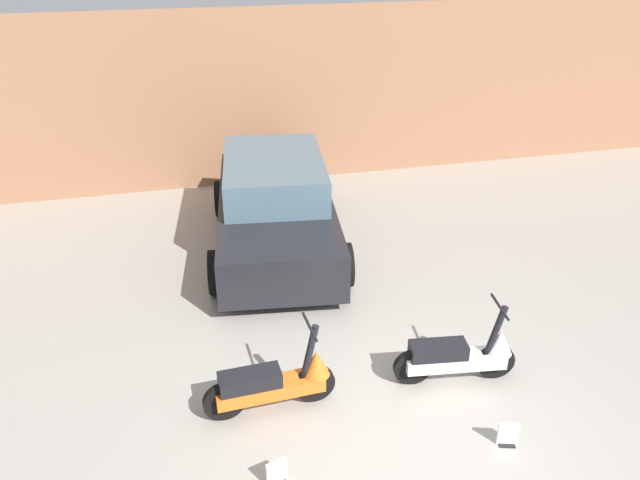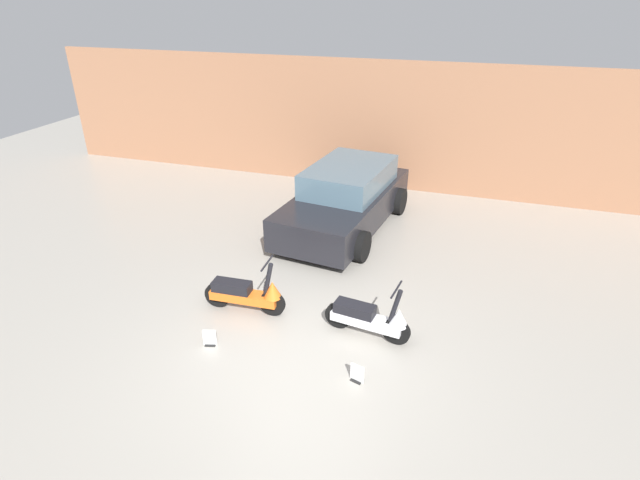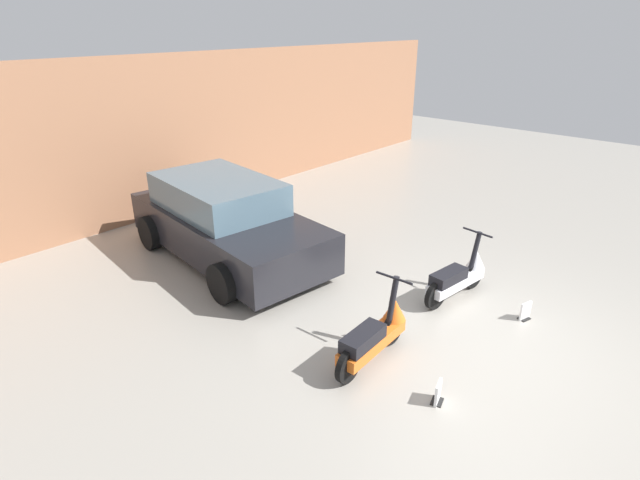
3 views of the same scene
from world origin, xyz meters
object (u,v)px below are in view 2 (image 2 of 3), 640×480
scooter_front_right (371,318)px  placard_near_right_scooter (357,374)px  placard_near_left_scooter (210,338)px  car_rear_left (346,199)px  scooter_front_left (247,293)px

scooter_front_right → placard_near_right_scooter: 1.04m
placard_near_left_scooter → placard_near_right_scooter: same height
scooter_front_right → placard_near_right_scooter: size_ratio=5.28×
scooter_front_right → car_rear_left: car_rear_left is taller
scooter_front_left → placard_near_right_scooter: 2.37m
car_rear_left → scooter_front_right: bearing=27.9°
scooter_front_left → placard_near_left_scooter: (-0.18, -0.98, -0.23)m
scooter_front_left → car_rear_left: 3.74m
scooter_front_right → car_rear_left: (-1.41, 3.71, 0.32)m
scooter_front_right → placard_near_left_scooter: bearing=-149.7°
car_rear_left → placard_near_left_scooter: 4.75m
scooter_front_right → scooter_front_left: bearing=-173.5°
scooter_front_left → placard_near_right_scooter: size_ratio=5.41×
placard_near_right_scooter → scooter_front_right: bearing=92.8°
scooter_front_right → placard_near_left_scooter: size_ratio=5.28×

